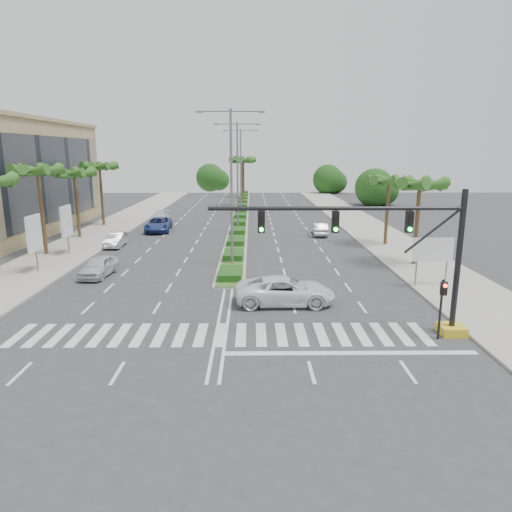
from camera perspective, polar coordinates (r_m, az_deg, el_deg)
The scene contains 26 objects.
ground at distance 23.08m, azimuth -4.40°, elevation -9.79°, with size 160.00×160.00×0.00m, color #333335.
footpath_right at distance 44.33m, azimuth 17.40°, elevation 0.86°, with size 6.00×120.00×0.15m, color gray.
footpath_left at distance 45.37m, azimuth -22.20°, elevation 0.75°, with size 6.00×120.00×0.15m, color gray.
median at distance 66.84m, azimuth -1.89°, elevation 5.37°, with size 2.20×75.00×0.20m, color gray.
median_grass at distance 66.82m, azimuth -1.89°, elevation 5.47°, with size 1.80×75.00×0.04m, color #366322.
signal_gantry at distance 23.25m, azimuth 18.89°, elevation -1.31°, with size 12.60×1.20×7.20m.
pedestrian_signal at distance 23.50m, azimuth 22.24°, elevation -5.03°, with size 0.28×0.36×3.00m.
direction_sign at distance 32.24m, azimuth 21.23°, elevation 0.51°, with size 2.70×0.11×3.40m.
billboard_near at distance 37.38m, azimuth -25.99°, elevation 2.48°, with size 0.18×2.10×4.35m.
billboard_far at distance 42.80m, azimuth -22.62°, elevation 3.97°, with size 0.18×2.10×4.35m.
palm_left_mid at distance 43.22m, azimuth -25.59°, elevation 9.28°, with size 4.57×4.68×7.95m.
palm_left_far at distance 50.62m, azimuth -21.74°, elevation 9.32°, with size 4.57×4.68×7.35m.
palm_left_end at distance 58.14m, azimuth -18.96°, elevation 10.27°, with size 4.57×4.68×7.75m.
palm_right_near at distance 37.64m, azimuth 19.78°, elevation 8.08°, with size 4.57×4.68×7.05m.
palm_right_far at distance 45.24m, azimuth 16.27°, elevation 8.65°, with size 4.57×4.68×6.75m.
palm_median_a at distance 76.27m, azimuth -1.76°, elevation 11.64°, with size 4.57×4.68×8.05m.
palm_median_b at distance 91.27m, azimuth -1.57°, elevation 11.86°, with size 4.57×4.68×8.05m.
streetlight_near at distance 35.33m, azimuth -3.10°, elevation 9.53°, with size 5.10×0.25×12.00m.
streetlight_mid at distance 51.30m, azimuth -2.32°, elevation 10.60°, with size 5.10×0.25×12.00m.
streetlight_far at distance 67.29m, azimuth -1.91°, elevation 11.16°, with size 5.10×0.25×12.00m.
car_parked_a at distance 35.12m, azimuth -19.07°, elevation -1.23°, with size 1.73×4.30×1.46m, color silver.
car_parked_b at distance 45.61m, azimuth -17.07°, elevation 1.97°, with size 1.42×4.06×1.34m, color silver.
car_parked_c at distance 53.08m, azimuth -12.09°, elevation 3.87°, with size 2.64×5.72×1.59m, color navy.
car_parked_d at distance 58.95m, azimuth -12.01°, elevation 4.68°, with size 2.02×4.96×1.44m, color silver.
car_crossing at distance 27.23m, azimuth 3.66°, elevation -4.35°, with size 2.72×5.89×1.64m, color white.
car_right at distance 50.05m, azimuth 7.98°, elevation 3.37°, with size 1.45×4.15×1.37m, color #B1B0B5.
Camera 1 is at (1.53, -21.24, 8.91)m, focal length 32.00 mm.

